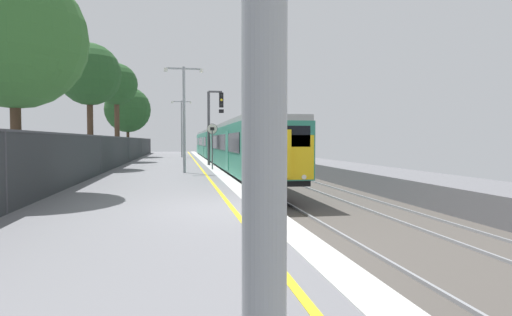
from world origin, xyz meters
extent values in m
cube|color=slate|center=(-2.50, 0.00, -0.50)|extent=(6.40, 110.00, 1.00)
cube|color=silver|center=(0.40, 0.00, 0.01)|extent=(0.60, 110.00, 0.01)
cube|color=yellow|center=(-0.35, 0.00, 0.01)|extent=(0.12, 110.00, 0.01)
cube|color=#4C4742|center=(6.20, 0.00, -1.10)|extent=(11.00, 110.00, 0.20)
cube|color=gray|center=(1.38, 0.00, -0.96)|extent=(0.07, 110.00, 0.08)
cube|color=gray|center=(2.82, 0.00, -0.96)|extent=(0.07, 110.00, 0.08)
cube|color=gray|center=(5.38, 0.00, -0.96)|extent=(0.07, 110.00, 0.08)
cube|color=gray|center=(6.82, 0.00, -0.96)|extent=(0.07, 110.00, 0.08)
cube|color=#2D846B|center=(2.10, 15.74, 1.27)|extent=(2.80, 20.81, 2.30)
cube|color=black|center=(2.10, 15.74, -0.01)|extent=(2.64, 20.21, 0.25)
cube|color=#999E9E|center=(2.10, 15.74, 2.54)|extent=(2.68, 20.81, 0.24)
cube|color=black|center=(0.69, 15.74, 1.57)|extent=(0.02, 19.21, 0.84)
cube|color=teal|center=(0.69, 10.54, 1.17)|extent=(0.03, 1.10, 1.90)
cube|color=teal|center=(0.69, 20.95, 1.17)|extent=(0.03, 1.10, 1.90)
cylinder|color=black|center=(1.32, 7.94, -0.50)|extent=(0.12, 0.84, 0.84)
cylinder|color=black|center=(2.88, 7.94, -0.50)|extent=(0.12, 0.84, 0.84)
cylinder|color=black|center=(1.32, 23.55, -0.50)|extent=(0.12, 0.84, 0.84)
cylinder|color=black|center=(2.88, 23.55, -0.50)|extent=(0.12, 0.84, 0.84)
cube|color=#2D846B|center=(2.10, 37.15, 1.27)|extent=(2.80, 20.81, 2.30)
cube|color=black|center=(2.10, 37.15, -0.01)|extent=(2.64, 20.21, 0.25)
cube|color=#999E9E|center=(2.10, 37.15, 2.54)|extent=(2.68, 20.81, 0.24)
cube|color=black|center=(0.69, 37.15, 1.57)|extent=(0.02, 19.21, 0.84)
cube|color=teal|center=(0.69, 31.95, 1.17)|extent=(0.03, 1.10, 1.90)
cube|color=teal|center=(0.69, 42.36, 1.17)|extent=(0.03, 1.10, 1.90)
cylinder|color=black|center=(1.32, 29.35, -0.50)|extent=(0.12, 0.84, 0.84)
cylinder|color=black|center=(2.88, 29.35, -0.50)|extent=(0.12, 0.84, 0.84)
cylinder|color=black|center=(1.32, 44.96, -0.50)|extent=(0.12, 0.84, 0.84)
cylinder|color=black|center=(2.88, 44.96, -0.50)|extent=(0.12, 0.84, 0.84)
cube|color=yellow|center=(2.10, 5.38, 1.02)|extent=(2.70, 0.10, 1.70)
cube|color=black|center=(2.10, 5.37, 1.82)|extent=(2.40, 0.08, 0.80)
cube|color=yellow|center=(2.10, 5.24, 1.17)|extent=(0.80, 0.24, 1.80)
cylinder|color=white|center=(1.15, 5.32, 0.27)|extent=(0.18, 0.06, 0.18)
cylinder|color=white|center=(3.05, 5.32, 0.27)|extent=(0.18, 0.06, 0.18)
cylinder|color=black|center=(2.10, 5.09, 0.02)|extent=(0.20, 0.35, 0.20)
cube|color=black|center=(2.10, 37.15, 2.79)|extent=(0.60, 0.90, 0.20)
cylinder|color=#47474C|center=(0.35, 18.67, 2.47)|extent=(0.18, 0.18, 4.94)
cube|color=#47474C|center=(0.80, 18.67, 4.94)|extent=(0.90, 0.12, 0.12)
cube|color=black|center=(1.20, 18.67, 4.39)|extent=(0.28, 0.20, 1.00)
cylinder|color=black|center=(1.20, 18.55, 4.71)|extent=(0.16, 0.04, 0.16)
cylinder|color=yellow|center=(1.20, 18.55, 4.39)|extent=(0.16, 0.04, 0.16)
cylinder|color=black|center=(1.20, 18.55, 4.07)|extent=(0.16, 0.04, 0.16)
cube|color=black|center=(1.20, 18.67, 3.64)|extent=(0.32, 0.16, 0.24)
cylinder|color=#59595B|center=(0.25, 14.29, 1.14)|extent=(0.08, 0.08, 2.27)
cylinder|color=black|center=(0.25, 14.28, 2.33)|extent=(0.59, 0.02, 0.59)
cylinder|color=silver|center=(0.25, 14.27, 2.33)|extent=(0.56, 0.02, 0.56)
cube|color=black|center=(0.25, 14.26, 2.33)|extent=(0.24, 0.01, 0.18)
cylinder|color=#93999E|center=(-1.36, 12.02, 2.72)|extent=(0.14, 0.14, 5.43)
cube|color=#93999E|center=(-0.91, 12.02, 5.33)|extent=(0.90, 0.08, 0.08)
cylinder|color=silver|center=(-0.46, 12.02, 5.25)|extent=(0.20, 0.20, 0.18)
cube|color=#93999E|center=(-1.81, 12.02, 5.33)|extent=(0.90, 0.08, 0.08)
cylinder|color=silver|center=(-2.26, 12.02, 5.25)|extent=(0.20, 0.20, 0.18)
cylinder|color=#93999E|center=(-1.36, 33.17, 2.82)|extent=(0.14, 0.14, 5.64)
cube|color=#93999E|center=(-0.91, 33.17, 5.54)|extent=(0.90, 0.08, 0.08)
cylinder|color=silver|center=(-0.46, 33.17, 5.46)|extent=(0.20, 0.20, 0.18)
cube|color=#93999E|center=(-1.81, 33.17, 5.54)|extent=(0.90, 0.08, 0.08)
cylinder|color=silver|center=(-2.26, 33.17, 5.46)|extent=(0.20, 0.20, 0.18)
cube|color=#282B2D|center=(-5.45, 0.00, 0.94)|extent=(0.03, 99.00, 1.89)
cube|color=#38383D|center=(-5.45, 0.00, 1.89)|extent=(0.06, 99.00, 0.06)
cylinder|color=#38383D|center=(-5.45, 0.00, 0.94)|extent=(0.07, 0.07, 1.89)
cylinder|color=#38383D|center=(-5.45, 11.69, 0.94)|extent=(0.07, 0.07, 1.89)
cylinder|color=#38383D|center=(-5.45, 23.38, 0.94)|extent=(0.07, 0.07, 1.89)
cylinder|color=#38383D|center=(-5.45, 35.06, 0.94)|extent=(0.07, 0.07, 1.89)
cylinder|color=#38383D|center=(-5.45, 46.75, 0.94)|extent=(0.07, 0.07, 1.89)
cylinder|color=#473323|center=(-6.74, 34.86, 1.77)|extent=(0.29, 0.29, 3.54)
sphere|color=#234C23|center=(-6.74, 34.86, 4.80)|extent=(4.59, 4.59, 4.59)
sphere|color=#234C23|center=(-6.83, 35.21, 4.23)|extent=(3.28, 3.28, 3.28)
cylinder|color=#473323|center=(-6.52, 3.79, 1.80)|extent=(0.31, 0.31, 3.59)
sphere|color=#33662D|center=(-6.52, 3.79, 4.77)|extent=(4.30, 4.30, 4.30)
sphere|color=#33662D|center=(-6.01, 3.23, 4.24)|extent=(2.52, 2.52, 2.52)
cylinder|color=#473323|center=(-6.79, 16.39, 2.28)|extent=(0.35, 0.35, 4.56)
sphere|color=#234C23|center=(-6.79, 16.39, 5.57)|extent=(3.64, 3.64, 3.64)
sphere|color=#234C23|center=(-6.90, 16.94, 5.11)|extent=(2.37, 2.37, 2.37)
cylinder|color=#473323|center=(-6.50, 25.39, 2.62)|extent=(0.40, 0.40, 5.24)
sphere|color=#234C23|center=(-6.50, 25.39, 6.15)|extent=(3.30, 3.30, 3.30)
sphere|color=#234C23|center=(-6.95, 25.77, 5.74)|extent=(1.88, 1.88, 1.88)
camera|label=1|loc=(-1.62, -10.42, 1.65)|focal=30.19mm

